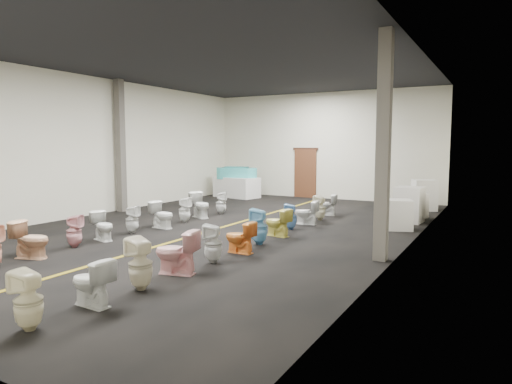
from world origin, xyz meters
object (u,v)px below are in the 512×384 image
toilet_right_0 (28,300)px  toilet_right_2 (140,264)px  appliance_crate_a (400,215)px  toilet_left_7 (185,210)px  display_table (237,187)px  toilet_left_5 (132,220)px  toilet_right_8 (291,217)px  toilet_left_6 (162,215)px  toilet_right_5 (240,237)px  toilet_left_4 (103,226)px  toilet_left_9 (221,203)px  toilet_left_3 (74,231)px  toilet_left_8 (200,205)px  toilet_right_10 (320,208)px  toilet_right_6 (259,227)px  appliance_crate_b (409,205)px  toilet_right_3 (176,252)px  appliance_crate_c (414,206)px  appliance_crate_d (424,195)px  toilet_right_1 (91,282)px  bathtub (237,173)px  toilet_right_7 (278,222)px  toilet_right_9 (306,212)px  toilet_right_11 (326,205)px  toilet_right_4 (213,244)px  toilet_left_2 (31,240)px

toilet_right_0 → toilet_right_2: 1.87m
appliance_crate_a → toilet_left_7: appliance_crate_a is taller
display_table → toilet_left_5: display_table is taller
display_table → toilet_left_7: (2.03, -6.33, -0.06)m
toilet_right_8 → toilet_left_6: bearing=-77.0°
toilet_right_5 → display_table: bearing=-146.1°
toilet_left_4 → toilet_left_9: (0.20, 4.88, 0.02)m
toilet_left_3 → toilet_left_4: 0.86m
toilet_left_8 → toilet_right_10: size_ratio=1.06×
toilet_left_4 → toilet_right_6: toilet_right_6 is taller
appliance_crate_b → toilet_left_8: appliance_crate_b is taller
toilet_right_3 → appliance_crate_b: bearing=149.5°
appliance_crate_c → appliance_crate_d: 2.00m
toilet_right_1 → toilet_right_6: toilet_right_6 is taller
bathtub → toilet_right_2: (5.31, -11.73, -0.65)m
toilet_right_7 → toilet_right_10: 2.83m
appliance_crate_d → toilet_right_9: (-2.54, -4.65, -0.19)m
toilet_left_6 → toilet_right_1: toilet_left_6 is taller
display_table → toilet_right_11: bearing=-29.8°
toilet_left_9 → toilet_right_8: toilet_left_9 is taller
toilet_left_4 → toilet_right_5: 3.58m
toilet_right_1 → toilet_right_11: 9.64m
appliance_crate_d → toilet_right_7: appliance_crate_d is taller
display_table → appliance_crate_a: (7.84, -4.44, -0.03)m
toilet_left_8 → toilet_right_10: 3.74m
display_table → toilet_left_7: 6.65m
toilet_left_9 → toilet_right_3: 7.08m
toilet_right_7 → toilet_right_9: toilet_right_7 is taller
appliance_crate_a → toilet_right_11: bearing=151.0°
toilet_left_4 → toilet_right_3: toilet_right_3 is taller
toilet_right_4 → toilet_left_5: bearing=-132.6°
bathtub → toilet_left_7: size_ratio=2.45×
appliance_crate_d → toilet_left_2: 12.51m
toilet_right_0 → toilet_right_6: bearing=171.7°
toilet_left_3 → toilet_right_4: size_ratio=0.96×
toilet_right_4 → toilet_right_10: (0.00, 5.79, -0.01)m
toilet_right_5 → toilet_right_6: bearing=-175.8°
appliance_crate_b → toilet_left_4: 8.64m
toilet_left_8 → toilet_right_2: bearing=-127.1°
appliance_crate_d → toilet_right_2: size_ratio=1.27×
toilet_left_5 → toilet_right_0: size_ratio=0.95×
toilet_left_8 → toilet_right_8: size_ratio=1.14×
appliance_crate_b → toilet_right_6: size_ratio=1.25×
toilet_right_5 → appliance_crate_c: bearing=162.3°
toilet_right_5 → toilet_right_6: size_ratio=0.81×
appliance_crate_b → toilet_right_4: bearing=-110.0°
toilet_right_2 → toilet_right_8: 5.88m
bathtub → toilet_left_6: size_ratio=2.49×
toilet_left_5 → toilet_right_4: (3.52, -1.47, 0.02)m
toilet_left_5 → toilet_right_10: size_ratio=0.96×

